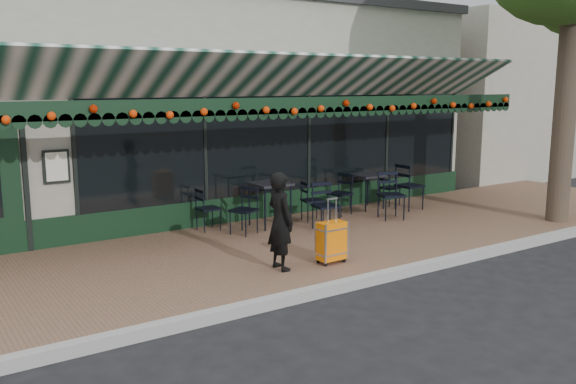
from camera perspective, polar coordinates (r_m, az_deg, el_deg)
ground at (r=9.22m, az=9.35°, el=-7.93°), size 80.00×80.00×0.00m
sidewalk at (r=10.68m, az=1.99°, el=-4.87°), size 18.00×4.00×0.15m
curb at (r=9.14m, az=9.70°, el=-7.60°), size 18.00×0.16×0.15m
restaurant_building at (r=15.44m, az=-10.87°, el=7.83°), size 12.00×9.60×4.50m
neighbor_building_right at (r=23.86m, az=19.35°, el=8.49°), size 12.00×8.00×4.80m
woman at (r=8.83m, az=-0.73°, el=-2.74°), size 0.35×0.53×1.44m
suitcase at (r=9.25m, az=4.09°, el=-4.65°), size 0.44×0.26×0.99m
cafe_table_a at (r=13.29m, az=7.43°, el=1.32°), size 0.61×0.61×0.75m
cafe_table_b at (r=11.52m, az=-1.71°, el=0.47°), size 0.68×0.68×0.84m
chair_a_left at (r=12.64m, az=4.87°, el=-0.20°), size 0.52×0.52×0.86m
chair_a_right at (r=13.80m, az=9.49°, el=0.37°), size 0.40×0.40×0.77m
chair_a_front at (r=12.35m, az=9.64°, el=-0.34°), size 0.61×0.61×0.95m
chair_a_extra at (r=13.38m, az=11.31°, el=0.53°), size 0.51×0.51×1.01m
chair_b_left at (r=11.00m, az=-4.17°, el=-1.77°), size 0.56×0.56×0.85m
chair_b_right at (r=12.05m, az=2.30°, el=-0.83°), size 0.48×0.48×0.80m
chair_b_front at (r=11.28m, az=3.56°, el=-1.36°), size 0.52×0.52×0.89m
chair_solo at (r=11.37m, az=-7.47°, el=-1.59°), size 0.40×0.40×0.80m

